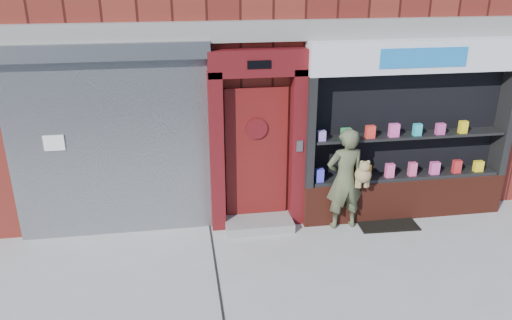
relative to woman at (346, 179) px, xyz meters
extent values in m
plane|color=#9E9E99|center=(-0.64, -1.54, -0.86)|extent=(80.00, 80.00, 0.00)
cube|color=gray|center=(-0.64, 0.38, 2.29)|extent=(12.00, 0.16, 0.30)
cube|color=gray|center=(-3.64, 0.40, 0.54)|extent=(3.00, 0.10, 2.80)
cube|color=slate|center=(-3.64, 0.34, 2.06)|extent=(3.10, 0.30, 0.24)
cube|color=white|center=(-4.44, 0.33, 0.74)|extent=(0.30, 0.01, 0.24)
cube|color=#4A0C10|center=(-2.04, 0.32, 0.44)|extent=(0.22, 0.28, 2.60)
cube|color=#4A0C10|center=(-0.74, 0.32, 0.44)|extent=(0.22, 0.28, 2.60)
cube|color=#4A0C10|center=(-1.39, 0.32, 1.84)|extent=(1.50, 0.28, 0.40)
cube|color=black|center=(-1.39, 0.17, 1.84)|extent=(0.35, 0.01, 0.12)
cube|color=#5B1210|center=(-1.39, 0.43, 0.34)|extent=(1.00, 0.06, 2.20)
cylinder|color=black|center=(-1.39, 0.39, 0.79)|extent=(0.28, 0.02, 0.28)
cylinder|color=#4A0C10|center=(-1.39, 0.38, 0.79)|extent=(0.34, 0.02, 0.34)
cube|color=gray|center=(-1.39, 0.16, -0.78)|extent=(1.10, 0.55, 0.15)
cube|color=slate|center=(-0.74, 0.17, 0.54)|extent=(0.10, 0.02, 0.18)
cube|color=#571F14|center=(1.11, 0.26, -0.51)|extent=(3.50, 0.40, 0.70)
cube|color=black|center=(-0.58, 0.26, 0.74)|extent=(0.12, 0.40, 1.80)
cube|color=black|center=(2.80, 0.26, 0.74)|extent=(0.12, 0.40, 1.80)
cube|color=black|center=(1.11, 0.44, 0.74)|extent=(3.30, 0.03, 1.80)
cube|color=black|center=(1.11, 0.26, -0.13)|extent=(3.20, 0.36, 0.06)
cube|color=black|center=(1.11, 0.26, 0.59)|extent=(3.20, 0.36, 0.04)
cube|color=white|center=(1.11, 0.26, 1.89)|extent=(3.50, 0.40, 0.50)
cube|color=#1869B7|center=(1.11, 0.05, 1.89)|extent=(1.40, 0.01, 0.30)
cube|color=#4041DB|center=(-0.39, 0.18, 0.01)|extent=(0.13, 0.09, 0.22)
cube|color=#2791C3|center=(0.01, 0.18, 0.00)|extent=(0.16, 0.09, 0.21)
cube|color=orange|center=(0.41, 0.18, 0.02)|extent=(0.13, 0.09, 0.24)
cube|color=#F75297|center=(0.81, 0.18, 0.02)|extent=(0.14, 0.09, 0.23)
cube|color=#E44C80|center=(1.21, 0.18, 0.02)|extent=(0.13, 0.09, 0.23)
cube|color=#E34B9F|center=(1.61, 0.18, 0.01)|extent=(0.15, 0.09, 0.22)
cube|color=red|center=(2.01, 0.18, 0.01)|extent=(0.13, 0.09, 0.22)
cube|color=yellow|center=(2.41, 0.18, -0.01)|extent=(0.15, 0.09, 0.18)
cube|color=#9D7CE0|center=(-0.39, 0.18, 0.69)|extent=(0.12, 0.09, 0.16)
cube|color=green|center=(0.01, 0.18, 0.70)|extent=(0.16, 0.09, 0.18)
cube|color=red|center=(0.41, 0.18, 0.71)|extent=(0.15, 0.09, 0.20)
cube|color=#F652AC|center=(0.81, 0.18, 0.72)|extent=(0.16, 0.09, 0.22)
cube|color=#26B4C0|center=(1.21, 0.18, 0.71)|extent=(0.13, 0.09, 0.19)
cube|color=#D14593|center=(1.61, 0.18, 0.70)|extent=(0.14, 0.09, 0.18)
cube|color=yellow|center=(2.01, 0.18, 0.71)|extent=(0.13, 0.09, 0.20)
imported|color=#4C5236|center=(-0.02, 0.01, -0.01)|extent=(0.65, 0.45, 1.71)
sphere|color=olive|center=(0.25, -0.09, 0.09)|extent=(0.26, 0.26, 0.26)
sphere|color=olive|center=(0.25, -0.13, 0.25)|extent=(0.18, 0.18, 0.18)
sphere|color=olive|center=(0.19, -0.13, 0.32)|extent=(0.06, 0.06, 0.06)
sphere|color=olive|center=(0.30, -0.13, 0.32)|extent=(0.06, 0.06, 0.06)
cylinder|color=olive|center=(0.16, -0.09, -0.04)|extent=(0.06, 0.06, 0.16)
cylinder|color=olive|center=(0.33, -0.09, -0.04)|extent=(0.06, 0.06, 0.16)
cylinder|color=olive|center=(0.19, -0.11, -0.04)|extent=(0.06, 0.06, 0.16)
cylinder|color=olive|center=(0.30, -0.11, -0.04)|extent=(0.06, 0.06, 0.16)
cube|color=black|center=(0.76, 0.01, -0.85)|extent=(1.00, 0.72, 0.02)
camera|label=1|loc=(-2.58, -7.00, 3.21)|focal=35.00mm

